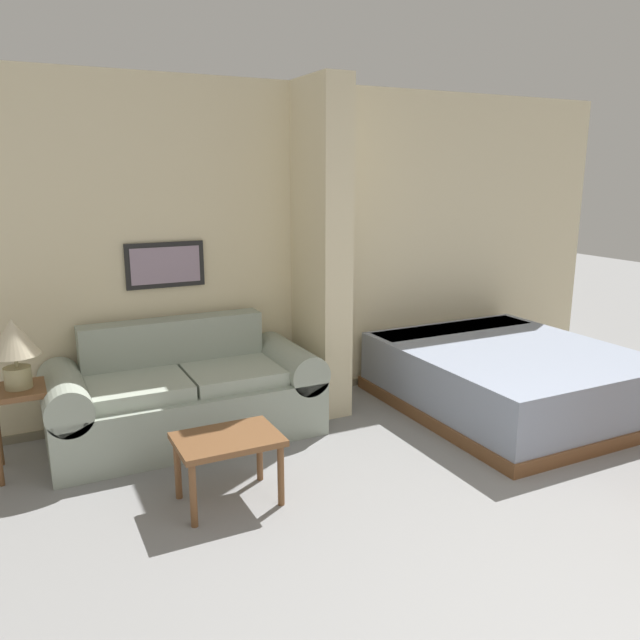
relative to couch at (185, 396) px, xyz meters
The scene contains 7 objects.
wall_back 1.56m from the couch, 23.66° to the left, with size 6.53×0.16×2.60m.
wall_partition_pillar 1.53m from the couch, ahead, with size 0.24×0.63×2.60m.
couch is the anchor object (origin of this frame).
coffee_table 1.06m from the couch, 91.11° to the right, with size 0.60×0.42×0.41m.
side_table 1.09m from the couch, behind, with size 0.37×0.37×0.57m.
table_lamp 1.21m from the couch, behind, with size 0.31×0.31×0.45m.
bed 2.60m from the couch, 13.31° to the right, with size 1.72×1.98×0.51m.
Camera 1 is at (-2.14, -0.96, 1.91)m, focal length 35.00 mm.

